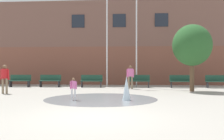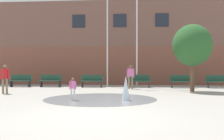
% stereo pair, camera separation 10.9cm
% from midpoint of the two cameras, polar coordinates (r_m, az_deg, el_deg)
% --- Properties ---
extents(ground_plane, '(100.00, 100.00, 0.00)m').
position_cam_midpoint_polar(ground_plane, '(7.76, -4.40, -10.12)').
color(ground_plane, '#9E998E').
extents(library_building, '(36.00, 6.05, 7.17)m').
position_cam_midpoint_polar(library_building, '(25.08, 1.82, 5.41)').
color(library_building, brown).
rests_on(library_building, ground).
extents(splash_fountain, '(5.17, 5.17, 1.08)m').
position_cam_midpoint_polar(splash_fountain, '(11.85, -0.45, -5.35)').
color(splash_fountain, gray).
rests_on(splash_fountain, ground).
extents(park_bench_left_of_flagpoles, '(1.60, 0.44, 0.91)m').
position_cam_midpoint_polar(park_bench_left_of_flagpoles, '(20.80, -19.53, -2.17)').
color(park_bench_left_of_flagpoles, '#28282D').
rests_on(park_bench_left_of_flagpoles, ground).
extents(park_bench_under_left_flagpole, '(1.60, 0.44, 0.91)m').
position_cam_midpoint_polar(park_bench_under_left_flagpole, '(20.13, -13.47, -2.25)').
color(park_bench_under_left_flagpole, '#28282D').
rests_on(park_bench_under_left_flagpole, ground).
extents(park_bench_center, '(1.60, 0.44, 0.91)m').
position_cam_midpoint_polar(park_bench_center, '(19.24, -4.64, -2.36)').
color(park_bench_center, '#28282D').
rests_on(park_bench_center, ground).
extents(park_bench_under_right_flagpole, '(1.60, 0.44, 0.91)m').
position_cam_midpoint_polar(park_bench_under_right_flagpole, '(19.18, 5.69, -2.37)').
color(park_bench_under_right_flagpole, '#28282D').
rests_on(park_bench_under_right_flagpole, ground).
extents(park_bench_near_trashcan, '(1.60, 0.44, 0.91)m').
position_cam_midpoint_polar(park_bench_near_trashcan, '(19.31, 14.65, -2.36)').
color(park_bench_near_trashcan, '#28282D').
rests_on(park_bench_near_trashcan, ground).
extents(park_bench_far_right, '(1.60, 0.44, 0.91)m').
position_cam_midpoint_polar(park_bench_far_right, '(19.94, 21.80, -2.29)').
color(park_bench_far_right, '#28282D').
rests_on(park_bench_far_right, ground).
extents(teen_by_trashcan, '(0.50, 0.33, 1.59)m').
position_cam_midpoint_polar(teen_by_trashcan, '(17.83, 3.83, -1.12)').
color(teen_by_trashcan, '#89755B').
rests_on(teen_by_trashcan, ground).
extents(child_with_pink_shirt, '(0.31, 0.24, 0.99)m').
position_cam_midpoint_polar(child_with_pink_shirt, '(11.67, -8.66, -3.70)').
color(child_with_pink_shirt, silver).
rests_on(child_with_pink_shirt, ground).
extents(adult_watching, '(0.50, 0.38, 1.59)m').
position_cam_midpoint_polar(adult_watching, '(15.65, -22.51, -1.37)').
color(adult_watching, '#89755B').
rests_on(adult_watching, ground).
extents(flagpole_left, '(0.80, 0.10, 8.82)m').
position_cam_midpoint_polar(flagpole_left, '(19.99, -1.19, 9.78)').
color(flagpole_left, silver).
rests_on(flagpole_left, ground).
extents(flagpole_right, '(0.80, 0.10, 8.84)m').
position_cam_midpoint_polar(flagpole_right, '(19.89, 5.27, 9.86)').
color(flagpole_right, silver).
rests_on(flagpole_right, ground).
extents(street_tree_near_building, '(2.36, 2.36, 4.06)m').
position_cam_midpoint_polar(street_tree_near_building, '(16.60, 16.85, 5.14)').
color(street_tree_near_building, brown).
rests_on(street_tree_near_building, ground).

